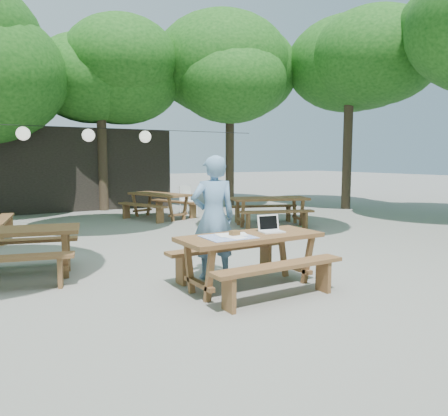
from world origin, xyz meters
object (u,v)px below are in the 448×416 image
at_px(woman, 213,217).
at_px(main_picnic_table, 250,261).
at_px(picnic_table_nw, 9,253).
at_px(plastic_chair, 188,206).

bearing_deg(woman, main_picnic_table, 118.37).
relative_size(picnic_table_nw, plastic_chair, 2.48).
xyz_separation_m(main_picnic_table, woman, (-0.17, 0.72, 0.53)).
xyz_separation_m(main_picnic_table, picnic_table_nw, (-2.81, 2.24, 0.00)).
bearing_deg(woman, plastic_chair, -98.50).
relative_size(main_picnic_table, woman, 1.09).
distance_m(picnic_table_nw, plastic_chair, 7.86).
distance_m(main_picnic_table, plastic_chair, 8.19).
xyz_separation_m(picnic_table_nw, woman, (2.64, -1.51, 0.53)).
height_order(main_picnic_table, picnic_table_nw, same).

